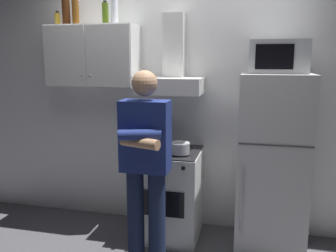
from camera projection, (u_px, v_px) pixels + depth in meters
name	position (u px, v px, depth m)	size (l,w,h in m)	color
ground_plane	(168.00, 247.00, 3.25)	(7.00, 7.00, 0.00)	#4C4C51
back_wall_tiled	(182.00, 96.00, 3.57)	(4.80, 0.10, 2.70)	white
upper_cabinet	(94.00, 56.00, 3.48)	(0.90, 0.37, 0.60)	silver
stove_oven	(169.00, 193.00, 3.42)	(0.60, 0.62, 0.87)	white
range_hood	(172.00, 72.00, 3.33)	(0.60, 0.44, 0.75)	white
refrigerator	(272.00, 164.00, 3.14)	(0.60, 0.62, 1.60)	silver
microwave	(278.00, 57.00, 2.98)	(0.48, 0.37, 0.28)	#B7BABF
person_standing	(145.00, 165.00, 2.77)	(0.38, 0.33, 1.64)	#192342
cooking_pot	(180.00, 148.00, 3.19)	(0.28, 0.18, 0.10)	#B7BABF
bottle_rum_dark	(66.00, 11.00, 3.44)	(0.08, 0.08, 0.29)	#47230F
bottle_spice_jar	(58.00, 19.00, 3.48)	(0.06, 0.06, 0.14)	gold
bottle_vodka_clear	(114.00, 9.00, 3.32)	(0.07, 0.07, 0.30)	silver
bottle_olive_oil	(105.00, 13.00, 3.37)	(0.06, 0.06, 0.22)	#4C6B19
bottle_beer_brown	(75.00, 12.00, 3.41)	(0.07, 0.07, 0.25)	brown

